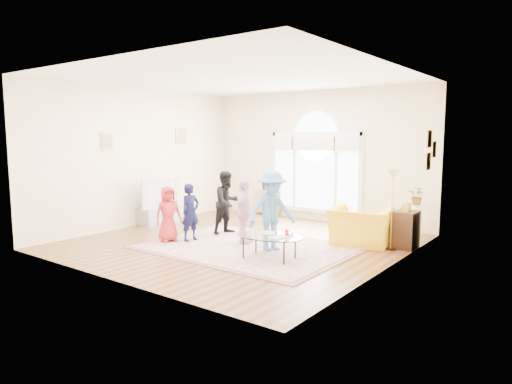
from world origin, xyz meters
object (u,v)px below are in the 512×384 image
Objects in this scene: armchair at (361,227)px; tv_console at (159,215)px; area_rug at (248,247)px; television at (158,193)px; coffee_table at (269,236)px.

tv_console is at bearing 1.02° from armchair.
television is at bearing 169.51° from area_rug.
tv_console reaches higher than area_rug.
area_rug is 2.76× the size of coffee_table.
television is 1.05× the size of armchair.
television is (0.01, 0.00, 0.55)m from tv_console.
area_rug is 2.23m from armchair.
armchair reaches higher than tv_console.
tv_console is 0.55m from television.
tv_console is 4.06m from coffee_table.
area_rug is at bearing 145.04° from coffee_table.
area_rug is 3.27m from television.
television is at bearing 158.48° from coffee_table.
coffee_table is (3.93, -1.00, -0.36)m from television.
television reaches higher than area_rug.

